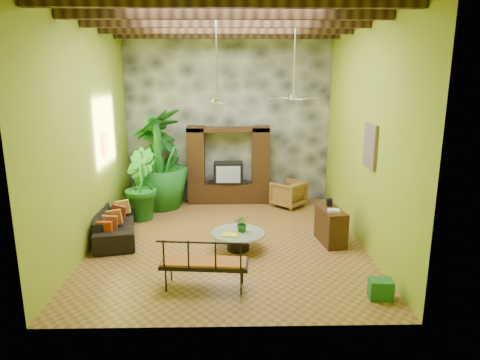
{
  "coord_description": "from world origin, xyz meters",
  "views": [
    {
      "loc": [
        0.09,
        -9.28,
        3.69
      ],
      "look_at": [
        0.29,
        0.2,
        1.4
      ],
      "focal_mm": 32.0,
      "sensor_mm": 36.0,
      "label": 1
    }
  ],
  "objects_px": {
    "wicker_armchair": "(288,194)",
    "green_bin": "(381,289)",
    "ceiling_fan_front": "(217,91)",
    "tall_plant_a": "(162,163)",
    "side_console": "(331,226)",
    "sofa": "(115,224)",
    "tall_plant_c": "(160,159)",
    "tall_plant_b": "(140,185)",
    "entertainment_center": "(228,171)",
    "coffee_table": "(238,238)",
    "ceiling_fan_back": "(294,89)",
    "iron_bench": "(204,261)"
  },
  "relations": [
    {
      "from": "side_console",
      "to": "ceiling_fan_front",
      "type": "bearing_deg",
      "value": 177.96
    },
    {
      "from": "wicker_armchair",
      "to": "green_bin",
      "type": "xyz_separation_m",
      "value": [
        0.88,
        -5.37,
        -0.21
      ]
    },
    {
      "from": "tall_plant_c",
      "to": "side_console",
      "type": "distance_m",
      "value": 5.24
    },
    {
      "from": "entertainment_center",
      "to": "green_bin",
      "type": "height_order",
      "value": "entertainment_center"
    },
    {
      "from": "sofa",
      "to": "green_bin",
      "type": "xyz_separation_m",
      "value": [
        5.28,
        -2.95,
        -0.16
      ]
    },
    {
      "from": "ceiling_fan_back",
      "to": "green_bin",
      "type": "relative_size",
      "value": 4.78
    },
    {
      "from": "tall_plant_a",
      "to": "side_console",
      "type": "height_order",
      "value": "tall_plant_a"
    },
    {
      "from": "tall_plant_b",
      "to": "tall_plant_c",
      "type": "bearing_deg",
      "value": 69.07
    },
    {
      "from": "ceiling_fan_front",
      "to": "coffee_table",
      "type": "xyz_separation_m",
      "value": [
        0.43,
        -0.12,
        -3.15
      ]
    },
    {
      "from": "tall_plant_b",
      "to": "coffee_table",
      "type": "bearing_deg",
      "value": -40.57
    },
    {
      "from": "green_bin",
      "to": "side_console",
      "type": "bearing_deg",
      "value": 96.46
    },
    {
      "from": "tall_plant_a",
      "to": "side_console",
      "type": "relative_size",
      "value": 2.46
    },
    {
      "from": "ceiling_fan_front",
      "to": "tall_plant_b",
      "type": "xyz_separation_m",
      "value": [
        -2.13,
        2.07,
        -2.47
      ]
    },
    {
      "from": "coffee_table",
      "to": "sofa",
      "type": "bearing_deg",
      "value": 164.87
    },
    {
      "from": "ceiling_fan_back",
      "to": "wicker_armchair",
      "type": "height_order",
      "value": "ceiling_fan_back"
    },
    {
      "from": "ceiling_fan_front",
      "to": "tall_plant_a",
      "type": "xyz_separation_m",
      "value": [
        -1.76,
        3.55,
        -2.18
      ]
    },
    {
      "from": "ceiling_fan_back",
      "to": "coffee_table",
      "type": "xyz_separation_m",
      "value": [
        -1.37,
        -1.72,
        -3.15
      ]
    },
    {
      "from": "sofa",
      "to": "tall_plant_c",
      "type": "bearing_deg",
      "value": -29.39
    },
    {
      "from": "ceiling_fan_front",
      "to": "green_bin",
      "type": "xyz_separation_m",
      "value": [
        2.83,
        -2.29,
        -3.23
      ]
    },
    {
      "from": "wicker_armchair",
      "to": "tall_plant_b",
      "type": "distance_m",
      "value": 4.24
    },
    {
      "from": "sofa",
      "to": "tall_plant_b",
      "type": "distance_m",
      "value": 1.57
    },
    {
      "from": "ceiling_fan_front",
      "to": "tall_plant_a",
      "type": "relative_size",
      "value": 0.76
    },
    {
      "from": "side_console",
      "to": "green_bin",
      "type": "xyz_separation_m",
      "value": [
        0.29,
        -2.54,
        -0.23
      ]
    },
    {
      "from": "tall_plant_a",
      "to": "green_bin",
      "type": "relative_size",
      "value": 6.28
    },
    {
      "from": "entertainment_center",
      "to": "tall_plant_c",
      "type": "distance_m",
      "value": 2.05
    },
    {
      "from": "tall_plant_a",
      "to": "tall_plant_c",
      "type": "bearing_deg",
      "value": -88.08
    },
    {
      "from": "ceiling_fan_front",
      "to": "ceiling_fan_back",
      "type": "height_order",
      "value": "same"
    },
    {
      "from": "entertainment_center",
      "to": "iron_bench",
      "type": "relative_size",
      "value": 1.5
    },
    {
      "from": "ceiling_fan_back",
      "to": "tall_plant_b",
      "type": "bearing_deg",
      "value": 173.15
    },
    {
      "from": "entertainment_center",
      "to": "sofa",
      "type": "distance_m",
      "value": 3.96
    },
    {
      "from": "wicker_armchair",
      "to": "iron_bench",
      "type": "bearing_deg",
      "value": 21.28
    },
    {
      "from": "ceiling_fan_front",
      "to": "coffee_table",
      "type": "relative_size",
      "value": 1.59
    },
    {
      "from": "entertainment_center",
      "to": "ceiling_fan_back",
      "type": "height_order",
      "value": "ceiling_fan_back"
    },
    {
      "from": "iron_bench",
      "to": "coffee_table",
      "type": "bearing_deg",
      "value": 76.03
    },
    {
      "from": "tall_plant_a",
      "to": "iron_bench",
      "type": "distance_m",
      "value": 5.73
    },
    {
      "from": "ceiling_fan_front",
      "to": "wicker_armchair",
      "type": "bearing_deg",
      "value": 57.65
    },
    {
      "from": "ceiling_fan_front",
      "to": "tall_plant_c",
      "type": "height_order",
      "value": "ceiling_fan_front"
    },
    {
      "from": "sofa",
      "to": "wicker_armchair",
      "type": "distance_m",
      "value": 5.02
    },
    {
      "from": "entertainment_center",
      "to": "green_bin",
      "type": "xyz_separation_m",
      "value": [
        2.63,
        -5.83,
        -0.8
      ]
    },
    {
      "from": "sofa",
      "to": "wicker_armchair",
      "type": "xyz_separation_m",
      "value": [
        4.4,
        2.42,
        0.05
      ]
    },
    {
      "from": "tall_plant_c",
      "to": "coffee_table",
      "type": "height_order",
      "value": "tall_plant_c"
    },
    {
      "from": "tall_plant_c",
      "to": "wicker_armchair",
      "type": "bearing_deg",
      "value": 0.07
    },
    {
      "from": "coffee_table",
      "to": "tall_plant_c",
      "type": "bearing_deg",
      "value": 124.31
    },
    {
      "from": "wicker_armchair",
      "to": "tall_plant_b",
      "type": "height_order",
      "value": "tall_plant_b"
    },
    {
      "from": "entertainment_center",
      "to": "coffee_table",
      "type": "xyz_separation_m",
      "value": [
        0.23,
        -3.66,
        -0.71
      ]
    },
    {
      "from": "tall_plant_a",
      "to": "coffee_table",
      "type": "distance_m",
      "value": 4.39
    },
    {
      "from": "entertainment_center",
      "to": "side_console",
      "type": "relative_size",
      "value": 2.42
    },
    {
      "from": "tall_plant_a",
      "to": "tall_plant_b",
      "type": "height_order",
      "value": "tall_plant_a"
    },
    {
      "from": "tall_plant_a",
      "to": "tall_plant_b",
      "type": "xyz_separation_m",
      "value": [
        -0.37,
        -1.48,
        -0.29
      ]
    },
    {
      "from": "entertainment_center",
      "to": "wicker_armchair",
      "type": "xyz_separation_m",
      "value": [
        1.75,
        -0.46,
        -0.59
      ]
    }
  ]
}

